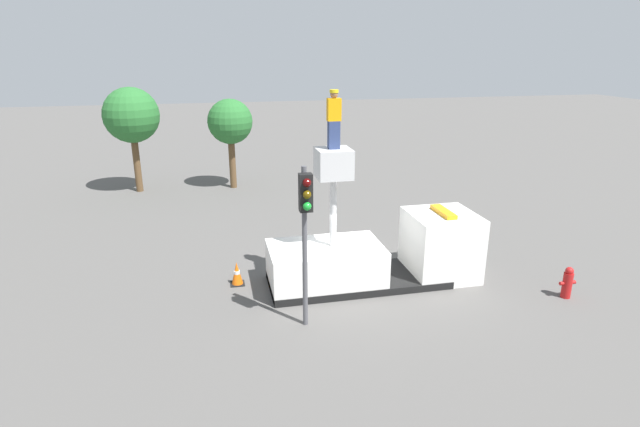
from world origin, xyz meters
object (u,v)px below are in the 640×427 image
at_px(bucket_truck, 378,255).
at_px(tree_left_bg, 230,123).
at_px(fire_hydrant, 567,283).
at_px(worker, 334,120).
at_px(tree_right_bg, 131,116).
at_px(traffic_light_pole, 305,217).
at_px(traffic_cone_rear, 237,274).

xyz_separation_m(bucket_truck, tree_left_bg, (-4.08, 13.08, 2.69)).
bearing_deg(fire_hydrant, bucket_truck, 156.18).
bearing_deg(bucket_truck, worker, 180.00).
distance_m(bucket_truck, tree_right_bg, 16.53).
bearing_deg(tree_right_bg, worker, -60.41).
height_order(traffic_light_pole, tree_left_bg, tree_left_bg).
relative_size(fire_hydrant, tree_right_bg, 0.18).
distance_m(traffic_light_pole, tree_left_bg, 15.50).
distance_m(traffic_cone_rear, tree_right_bg, 13.93).
height_order(bucket_truck, tree_left_bg, tree_left_bg).
bearing_deg(bucket_truck, traffic_cone_rear, 170.71).
bearing_deg(traffic_cone_rear, tree_left_bg, 87.50).
distance_m(worker, traffic_cone_rear, 5.98).
xyz_separation_m(worker, traffic_cone_rear, (-3.07, 0.76, -5.08)).
bearing_deg(tree_right_bg, fire_hydrant, -47.28).
height_order(worker, traffic_light_pole, worker).
bearing_deg(tree_left_bg, traffic_cone_rear, -92.50).
height_order(bucket_truck, traffic_cone_rear, bucket_truck).
relative_size(traffic_light_pole, fire_hydrant, 4.47).
bearing_deg(bucket_truck, traffic_light_pole, -140.64).
relative_size(worker, tree_left_bg, 0.36).
relative_size(traffic_light_pole, tree_right_bg, 0.82).
relative_size(bucket_truck, traffic_cone_rear, 8.87).
height_order(traffic_cone_rear, tree_left_bg, tree_left_bg).
distance_m(tree_left_bg, tree_right_bg, 5.10).
relative_size(bucket_truck, tree_left_bg, 1.42).
distance_m(bucket_truck, tree_left_bg, 13.96).
relative_size(worker, traffic_light_pole, 0.38).
bearing_deg(traffic_cone_rear, fire_hydrant, -17.42).
distance_m(fire_hydrant, traffic_cone_rear, 10.53).
relative_size(worker, fire_hydrant, 1.70).
height_order(tree_left_bg, tree_right_bg, tree_right_bg).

